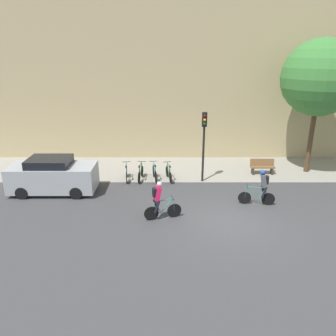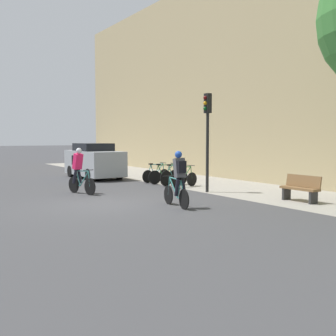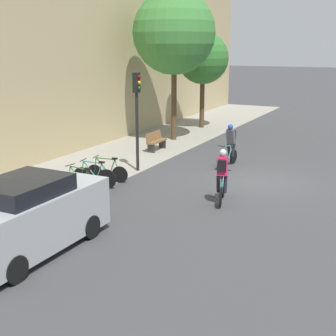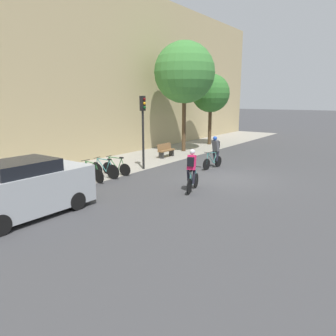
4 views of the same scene
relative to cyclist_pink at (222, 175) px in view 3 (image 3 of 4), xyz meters
name	(u,v)px [view 3 (image 3 of 4)]	position (x,y,z in m)	size (l,w,h in m)	color
ground	(257,181)	(2.94, -0.29, -0.95)	(200.00, 200.00, 0.00)	#3D3D3F
kerb_strip	(105,162)	(2.94, 6.46, -0.94)	(44.00, 4.50, 0.01)	gray
building_facade	(51,31)	(2.94, 9.01, 4.54)	(44.00, 0.60, 10.96)	tan
cyclist_pink	(222,175)	(0.00, 0.00, 0.00)	(1.62, 0.61, 1.76)	black
cyclist_grey	(230,143)	(4.76, 1.42, 0.00)	(1.70, 0.51, 1.75)	black
parked_bike_0	(66,189)	(-1.96, 4.62, -0.56)	(0.46, 1.61, 0.94)	black
parked_bike_1	(81,182)	(-1.16, 4.62, -0.56)	(0.46, 1.68, 0.95)	black
parked_bike_2	(94,176)	(-0.37, 4.62, -0.54)	(0.46, 1.64, 0.98)	black
parked_bike_3	(107,172)	(0.42, 4.62, -0.56)	(0.49, 1.58, 0.94)	black
traffic_light_pole	(137,104)	(2.31, 4.42, 1.72)	(0.26, 0.30, 3.87)	black
bench	(156,141)	(5.95, 5.56, -0.49)	(1.41, 0.44, 0.89)	brown
parked_car	(28,217)	(-5.48, 2.89, -0.05)	(4.30, 1.84, 1.85)	#9EA3A8
street_tree_0	(174,33)	(8.75, 5.97, 4.54)	(4.22, 4.22, 7.61)	#4C3823
street_tree_1	(203,58)	(12.96, 6.13, 3.18)	(3.05, 3.05, 5.68)	#4C3823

